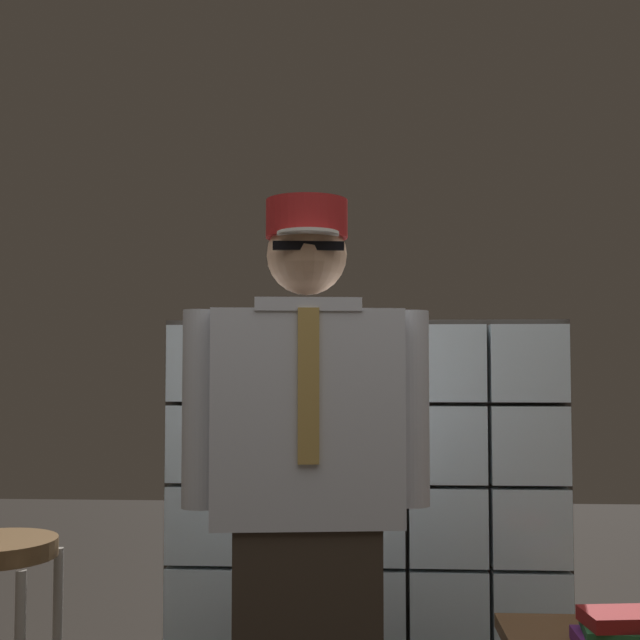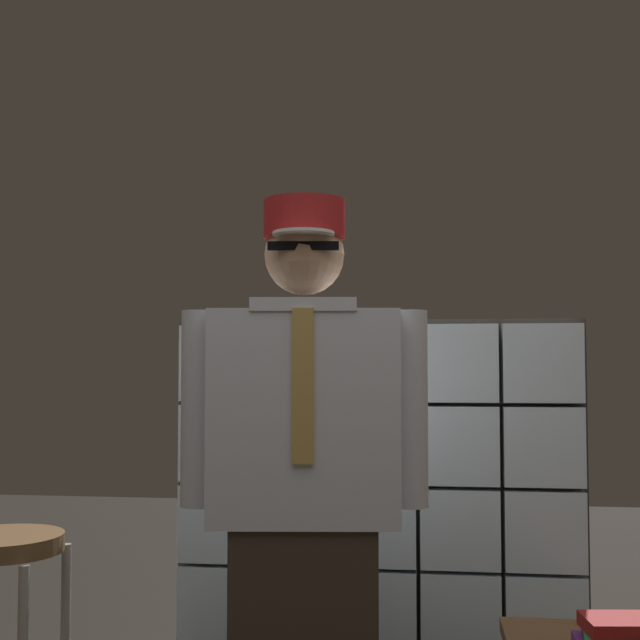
# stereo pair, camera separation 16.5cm
# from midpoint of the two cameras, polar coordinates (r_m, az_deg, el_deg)

# --- Properties ---
(glass_block_wall) EXTENTS (1.43, 0.10, 1.43)m
(glass_block_wall) POSITION_cam_midpoint_polar(r_m,az_deg,el_deg) (2.99, 5.54, -13.79)
(glass_block_wall) COLOR silver
(glass_block_wall) RESTS_ON ground
(standing_person) EXTENTS (0.68, 0.31, 1.71)m
(standing_person) POSITION_cam_midpoint_polar(r_m,az_deg,el_deg) (2.33, 0.99, -12.01)
(standing_person) COLOR #382D23
(standing_person) RESTS_ON ground
(bar_stool) EXTENTS (0.34, 0.34, 0.77)m
(bar_stool) POSITION_cam_midpoint_polar(r_m,az_deg,el_deg) (2.61, -19.14, -17.91)
(bar_stool) COLOR brown
(bar_stool) RESTS_ON ground
(book_stack) EXTENTS (0.25, 0.21, 0.10)m
(book_stack) POSITION_cam_midpoint_polar(r_m,az_deg,el_deg) (2.40, 22.06, -19.45)
(book_stack) COLOR #591E66
(book_stack) RESTS_ON side_table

